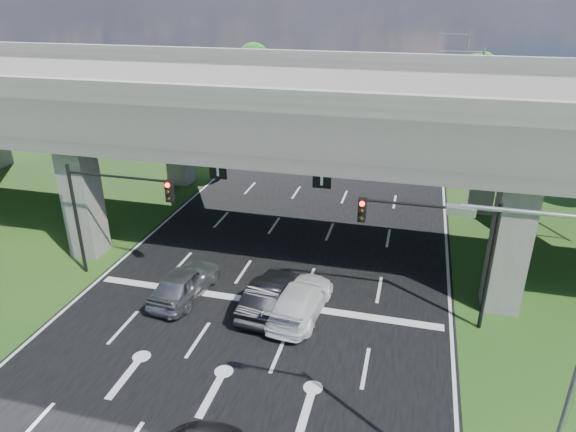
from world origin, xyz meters
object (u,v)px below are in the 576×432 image
at_px(signal_right, 440,239).
at_px(streetlight_beyond, 460,74).
at_px(car_silver, 185,283).
at_px(streetlight_far, 470,106).
at_px(signal_left, 111,203).
at_px(car_white, 300,300).
at_px(car_dark, 269,295).
at_px(streetlight_near, 557,373).

xyz_separation_m(signal_right, streetlight_beyond, (2.27, 36.06, 1.66)).
bearing_deg(car_silver, streetlight_far, -118.42).
relative_size(signal_left, car_white, 1.16).
relative_size(signal_left, streetlight_far, 0.60).
height_order(streetlight_beyond, car_white, streetlight_beyond).
height_order(signal_right, car_dark, signal_right).
bearing_deg(signal_right, car_white, -170.78).
xyz_separation_m(signal_left, streetlight_beyond, (17.92, 36.06, 1.66)).
bearing_deg(streetlight_far, signal_right, -96.47).
bearing_deg(car_dark, streetlight_near, 141.31).
relative_size(signal_right, streetlight_beyond, 0.60).
height_order(signal_right, car_silver, signal_right).
height_order(signal_left, car_dark, signal_left).
bearing_deg(signal_left, car_white, -5.47).
distance_m(streetlight_far, car_dark, 23.62).
bearing_deg(streetlight_far, car_silver, -123.39).
relative_size(signal_right, car_dark, 1.30).
height_order(signal_left, car_white, signal_left).
bearing_deg(signal_left, streetlight_beyond, 63.57).
height_order(signal_left, streetlight_far, streetlight_far).
xyz_separation_m(signal_right, signal_left, (-15.65, 0.00, 0.00)).
distance_m(signal_left, car_silver, 5.37).
relative_size(streetlight_far, car_white, 1.94).
bearing_deg(streetlight_far, streetlight_beyond, 90.00).
bearing_deg(streetlight_near, signal_left, 150.98).
distance_m(streetlight_near, car_dark, 14.07).
relative_size(car_silver, car_dark, 1.01).
xyz_separation_m(signal_right, streetlight_near, (2.27, -9.94, 1.66)).
xyz_separation_m(car_dark, car_white, (1.47, 0.00, -0.01)).
xyz_separation_m(streetlight_beyond, car_white, (-8.08, -37.00, -5.07)).
bearing_deg(car_dark, streetlight_beyond, -99.88).
bearing_deg(streetlight_near, streetlight_far, 90.00).
bearing_deg(signal_right, streetlight_beyond, 86.39).
distance_m(signal_right, car_dark, 8.09).
bearing_deg(streetlight_near, car_silver, 146.96).
distance_m(signal_left, streetlight_near, 20.56).
distance_m(signal_right, car_white, 6.80).
relative_size(signal_left, streetlight_beyond, 0.60).
height_order(streetlight_far, car_silver, streetlight_far).
bearing_deg(streetlight_near, streetlight_beyond, 90.00).
xyz_separation_m(signal_right, car_white, (-5.81, -0.94, -3.41)).
xyz_separation_m(signal_right, car_silver, (-11.57, -0.94, -3.36)).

